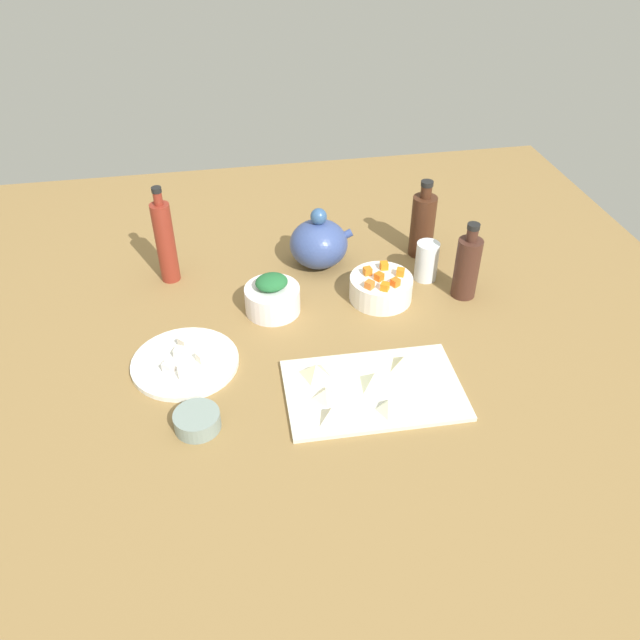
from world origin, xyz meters
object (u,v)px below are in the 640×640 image
Objects in this scene: cutting_board at (373,390)px; bottle_2 at (423,224)px; bottle_0 at (467,266)px; plate_tofu at (185,363)px; bowl_greens at (273,299)px; teapot at (319,243)px; bowl_carrots at (381,288)px; bowl_small_side at (197,421)px; drinking_glass_0 at (427,261)px; bottle_1 at (165,241)px.

bottle_2 is (25.32, 49.77, 8.38)cm from cutting_board.
cutting_board is 1.82× the size of bottle_0.
plate_tofu is 1.76× the size of bowl_greens.
teapot is 0.79× the size of bottle_2.
cutting_board is 49.60cm from teapot.
bowl_greens is 46.36cm from bottle_2.
bowl_carrots is at bearing -130.64° from bottle_2.
bottle_2 is (15.72, 18.31, 5.91)cm from bowl_carrots.
bowl_carrots is at bearing 19.07° from plate_tofu.
bowl_small_side is 62.27cm from teapot.
bottle_2 reaches higher than cutting_board.
drinking_glass_0 is (58.42, 41.47, 3.29)cm from bowl_small_side.
bottle_2 is (62.86, 34.61, 8.28)cm from plate_tofu.
plate_tofu is 1.38× the size of teapot.
bottle_1 is (-3.06, 34.11, 10.41)cm from plate_tofu.
bottle_1 is (-50.20, 17.82, 8.04)cm from bowl_carrots.
bottle_2 is 2.08× the size of drinking_glass_0.
teapot reaches higher than drinking_glass_0.
bowl_carrots is at bearing 174.06° from bottle_0.
bottle_1 is (-70.53, 19.93, 2.80)cm from bottle_0.
bottle_2 reaches higher than drinking_glass_0.
bottle_1 reaches higher than bowl_carrots.
bottle_0 is (67.47, 14.18, 7.61)cm from plate_tofu.
bowl_small_side is (-35.39, -3.44, 1.25)cm from cutting_board.
bottle_2 reaches higher than teapot.
plate_tofu is 64.91cm from drinking_glass_0.
bowl_small_side is (-44.98, -34.89, -1.22)cm from bowl_carrots.
cutting_board is at bearing -61.72° from bowl_greens.
bowl_small_side is at bearing -84.34° from bottle_1.
bowl_carrots is 1.50× the size of drinking_glass_0.
bowl_small_side is 0.42× the size of bottle_2.
bottle_0 is 11.54cm from drinking_glass_0.
bottle_2 is (65.92, 0.50, -2.13)cm from bottle_1.
bottle_2 is at bearing 78.97° from drinking_glass_0.
bottle_1 reaches higher than bowl_small_side.
plate_tofu is 1.51× the size of bowl_carrots.
bowl_greens is (20.80, 15.97, 2.60)cm from plate_tofu.
teapot is 0.84× the size of bottle_0.
cutting_board is 4.02× the size of bowl_small_side.
plate_tofu is at bearing -142.48° from bowl_greens.
drinking_glass_0 is (25.45, -11.15, -1.39)cm from teapot.
bottle_1 reaches higher than cutting_board.
plate_tofu is at bearing -151.17° from bottle_2.
bottle_2 is at bearing 0.43° from bottle_1.
cutting_board is 56.46cm from bottle_2.
bowl_small_side is (-18.64, -34.57, -1.45)cm from bowl_greens.
bottle_0 reaches higher than bowl_greens.
bottle_1 is (-38.18, 0.08, 4.57)cm from teapot.
teapot is 38.46cm from bottle_1.
bottle_0 is (32.34, -19.85, 1.78)cm from teapot.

